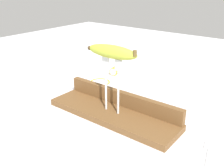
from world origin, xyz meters
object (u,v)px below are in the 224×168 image
(fork_fallen_near, at_px, (208,153))
(banana_chunk_near, at_px, (115,71))
(fork_stand_center, at_px, (111,81))
(banana_raised_center, at_px, (111,52))
(wire_coil, at_px, (100,82))

(fork_fallen_near, bearing_deg, banana_chunk_near, 149.51)
(fork_stand_center, xyz_separation_m, banana_chunk_near, (-0.25, 0.34, -0.11))
(fork_stand_center, xyz_separation_m, fork_fallen_near, (0.33, 0.00, -0.13))
(fork_stand_center, height_order, banana_raised_center, banana_raised_center)
(banana_chunk_near, bearing_deg, fork_fallen_near, -30.49)
(fork_fallen_near, relative_size, banana_chunk_near, 3.41)
(fork_fallen_near, bearing_deg, banana_raised_center, -179.73)
(banana_raised_center, distance_m, wire_coil, 0.40)
(banana_raised_center, height_order, fork_fallen_near, banana_raised_center)
(banana_raised_center, bearing_deg, fork_fallen_near, 0.27)
(wire_coil, bearing_deg, fork_stand_center, -42.56)
(banana_raised_center, relative_size, fork_fallen_near, 1.12)
(fork_stand_center, relative_size, fork_fallen_near, 1.13)
(fork_stand_center, distance_m, wire_coil, 0.35)
(banana_raised_center, xyz_separation_m, fork_fallen_near, (0.33, 0.00, -0.23))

